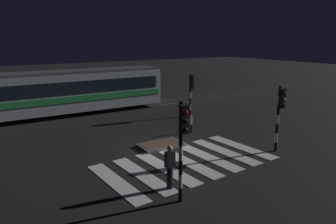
% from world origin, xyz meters
% --- Properties ---
extents(ground_plane, '(120.00, 120.00, 0.00)m').
position_xyz_m(ground_plane, '(0.00, 0.00, 0.00)').
color(ground_plane, black).
extents(rail_near, '(80.00, 0.12, 0.03)m').
position_xyz_m(rail_near, '(0.00, 9.69, 0.01)').
color(rail_near, '#59595E').
rests_on(rail_near, ground).
extents(rail_far, '(80.00, 0.12, 0.03)m').
position_xyz_m(rail_far, '(0.00, 11.13, 0.01)').
color(rail_far, '#59595E').
rests_on(rail_far, ground).
extents(crosswalk_zebra, '(8.13, 4.68, 0.02)m').
position_xyz_m(crosswalk_zebra, '(0.00, -1.92, 0.01)').
color(crosswalk_zebra, silver).
rests_on(crosswalk_zebra, ground).
extents(traffic_island, '(2.32, 1.38, 0.18)m').
position_xyz_m(traffic_island, '(0.13, 0.59, 0.09)').
color(traffic_island, slate).
rests_on(traffic_island, ground).
extents(traffic_light_kerb_mid_left, '(0.36, 0.42, 3.55)m').
position_xyz_m(traffic_light_kerb_mid_left, '(-2.30, -4.79, 2.34)').
color(traffic_light_kerb_mid_left, black).
rests_on(traffic_light_kerb_mid_left, ground).
extents(traffic_light_corner_far_right, '(0.36, 0.42, 3.07)m').
position_xyz_m(traffic_light_corner_far_right, '(5.38, 5.14, 2.02)').
color(traffic_light_corner_far_right, black).
rests_on(traffic_light_corner_far_right, ground).
extents(traffic_light_corner_near_right, '(0.36, 0.42, 3.30)m').
position_xyz_m(traffic_light_corner_near_right, '(4.63, -3.17, 2.18)').
color(traffic_light_corner_near_right, black).
rests_on(traffic_light_corner_near_right, ground).
extents(tram, '(17.98, 2.58, 4.15)m').
position_xyz_m(tram, '(-3.65, 10.40, 1.75)').
color(tram, '#B2BCC1').
rests_on(tram, ground).
extents(pedestrian_waiting_at_kerb, '(0.36, 0.24, 1.71)m').
position_xyz_m(pedestrian_waiting_at_kerb, '(-2.09, -3.70, 0.88)').
color(pedestrian_waiting_at_kerb, black).
rests_on(pedestrian_waiting_at_kerb, ground).
extents(bollard_island_edge, '(0.12, 0.12, 1.11)m').
position_xyz_m(bollard_island_edge, '(2.94, 1.79, 0.56)').
color(bollard_island_edge, black).
rests_on(bollard_island_edge, ground).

